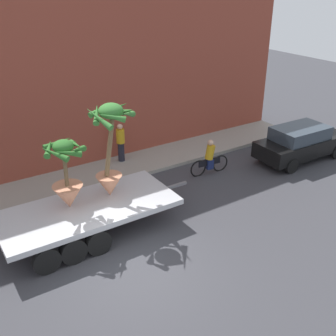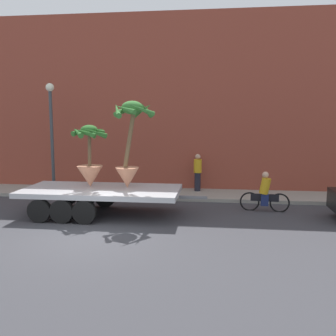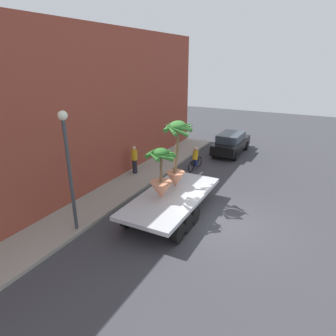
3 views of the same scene
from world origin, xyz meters
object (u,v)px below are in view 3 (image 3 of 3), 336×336
potted_palm_rear (177,153)px  street_lamp (68,157)px  flatbed_trailer (169,201)px  cyclist (195,159)px  potted_palm_middle (161,177)px  parked_car (231,143)px  pedestrian_near_gate (134,159)px

potted_palm_rear → street_lamp: size_ratio=0.65×
flatbed_trailer → cyclist: cyclist is taller
potted_palm_middle → cyclist: size_ratio=1.24×
cyclist → parked_car: size_ratio=0.41×
parked_car → street_lamp: street_lamp is taller
cyclist → potted_palm_middle: bearing=-170.8°
flatbed_trailer → potted_palm_rear: potted_palm_rear is taller
parked_car → pedestrian_near_gate: (-6.98, 3.94, 0.22)m
potted_palm_rear → parked_car: size_ratio=0.70×
potted_palm_middle → street_lamp: size_ratio=0.47×
potted_palm_middle → cyclist: 6.64m
pedestrian_near_gate → potted_palm_middle: bearing=-134.0°
parked_car → potted_palm_rear: bearing=179.8°
potted_palm_rear → parked_car: bearing=-0.2°
pedestrian_near_gate → street_lamp: street_lamp is taller
pedestrian_near_gate → street_lamp: size_ratio=0.35×
flatbed_trailer → pedestrian_near_gate: (3.51, 4.16, 0.27)m
cyclist → parked_car: 4.46m
flatbed_trailer → parked_car: (10.50, 0.22, 0.06)m
potted_palm_middle → cyclist: potted_palm_middle is taller
flatbed_trailer → potted_palm_middle: bearing=134.4°
street_lamp → potted_palm_rear: bearing=-32.2°
potted_palm_rear → potted_palm_middle: (-1.51, -0.00, -0.64)m
parked_car → street_lamp: 13.79m
flatbed_trailer → cyclist: (6.18, 1.30, -0.10)m
potted_palm_middle → pedestrian_near_gate: potted_palm_middle is taller
pedestrian_near_gate → potted_palm_rear: bearing=-120.1°
potted_palm_rear → street_lamp: bearing=147.8°
cyclist → street_lamp: (-9.01, 1.53, 2.56)m
parked_car → flatbed_trailer: bearing=-178.8°
parked_car → street_lamp: (-13.33, 2.61, 2.40)m
potted_palm_rear → pedestrian_near_gate: 4.77m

